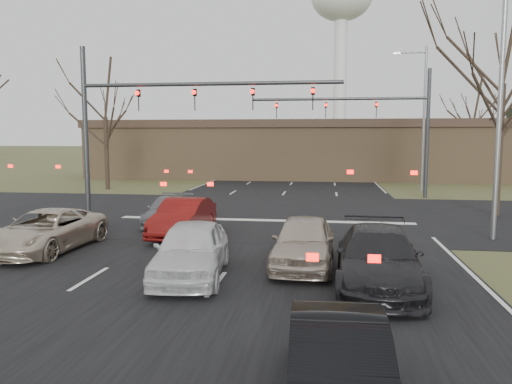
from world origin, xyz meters
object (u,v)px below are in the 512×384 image
at_px(car_silver_suv, 46,231).
at_px(car_black_hatch, 339,365).
at_px(mast_arm_near, 152,110).
at_px(car_white_sedan, 191,250).
at_px(building, 318,149).
at_px(mast_arm_far, 381,118).
at_px(car_charcoal_sedan, 378,258).
at_px(car_grey_ahead, 169,211).
at_px(car_red_ahead, 183,217).
at_px(water_tower, 341,8).
at_px(streetlight_right_near, 496,88).
at_px(streetlight_right_far, 422,111).
at_px(car_silver_ahead, 304,242).

distance_m(car_silver_suv, car_black_hatch, 12.79).
relative_size(mast_arm_near, car_white_sedan, 2.68).
distance_m(building, mast_arm_far, 15.75).
bearing_deg(car_charcoal_sedan, car_grey_ahead, 137.81).
height_order(car_silver_suv, car_red_ahead, car_red_ahead).
bearing_deg(water_tower, car_black_hatch, -91.40).
relative_size(streetlight_right_near, car_grey_ahead, 2.37).
height_order(water_tower, mast_arm_near, water_tower).
height_order(streetlight_right_far, car_black_hatch, streetlight_right_far).
xyz_separation_m(car_white_sedan, car_grey_ahead, (-3.17, 7.85, -0.16)).
height_order(car_black_hatch, car_red_ahead, car_red_ahead).
height_order(mast_arm_far, streetlight_right_far, streetlight_right_far).
bearing_deg(mast_arm_near, car_black_hatch, -62.19).
height_order(mast_arm_far, car_silver_suv, mast_arm_far).
height_order(car_black_hatch, car_grey_ahead, car_black_hatch).
bearing_deg(car_black_hatch, mast_arm_near, 115.65).
bearing_deg(streetlight_right_far, car_silver_suv, -126.96).
bearing_deg(car_grey_ahead, streetlight_right_far, 43.83).
xyz_separation_m(car_black_hatch, car_grey_ahead, (-7.00, 14.07, -0.04)).
distance_m(water_tower, car_red_ahead, 116.52).
relative_size(building, mast_arm_far, 3.81).
height_order(car_white_sedan, car_red_ahead, car_white_sedan).
relative_size(streetlight_right_far, car_grey_ahead, 2.37).
xyz_separation_m(water_tower, car_charcoal_sedan, (-1.86, -116.57, -34.72)).
height_order(car_silver_suv, car_white_sedan, car_white_sedan).
bearing_deg(mast_arm_near, car_silver_ahead, -46.63).
height_order(car_white_sedan, car_black_hatch, car_white_sedan).
bearing_deg(mast_arm_near, car_silver_suv, -100.24).
height_order(streetlight_right_far, car_grey_ahead, streetlight_right_far).
bearing_deg(car_silver_suv, streetlight_right_near, 17.09).
bearing_deg(car_white_sedan, mast_arm_near, 108.78).
bearing_deg(mast_arm_near, mast_arm_far, 41.22).
bearing_deg(mast_arm_far, car_silver_ahead, -102.71).
distance_m(streetlight_right_far, car_charcoal_sedan, 24.61).
bearing_deg(car_grey_ahead, car_charcoal_sedan, -50.20).
xyz_separation_m(mast_arm_near, streetlight_right_far, (14.55, 14.00, 0.51)).
relative_size(water_tower, mast_arm_near, 3.67).
bearing_deg(car_red_ahead, building, 82.55).
relative_size(car_white_sedan, car_red_ahead, 1.03).
bearing_deg(car_red_ahead, streetlight_right_far, 57.90).
xyz_separation_m(car_white_sedan, car_silver_ahead, (2.99, 1.56, -0.02)).
bearing_deg(car_white_sedan, car_grey_ahead, 105.64).
height_order(water_tower, car_black_hatch, water_tower).
relative_size(mast_arm_near, car_grey_ahead, 2.88).
bearing_deg(streetlight_right_far, water_tower, 92.05).
distance_m(water_tower, car_silver_ahead, 120.02).
distance_m(car_charcoal_sedan, car_grey_ahead, 11.44).
height_order(building, car_silver_ahead, building).
distance_m(car_grey_ahead, car_red_ahead, 2.71).
bearing_deg(car_white_sedan, car_charcoal_sedan, -8.48).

